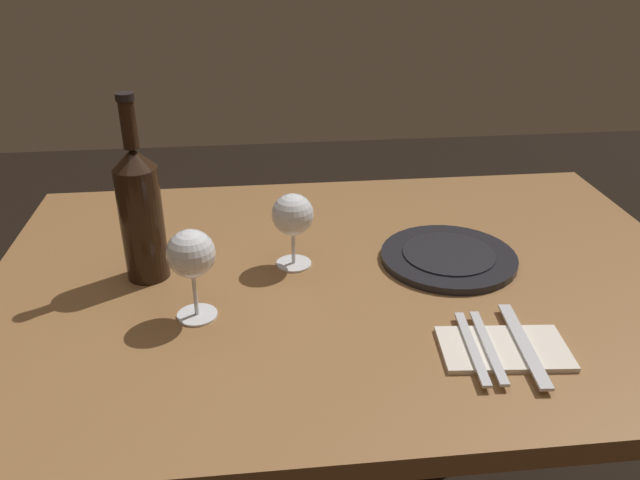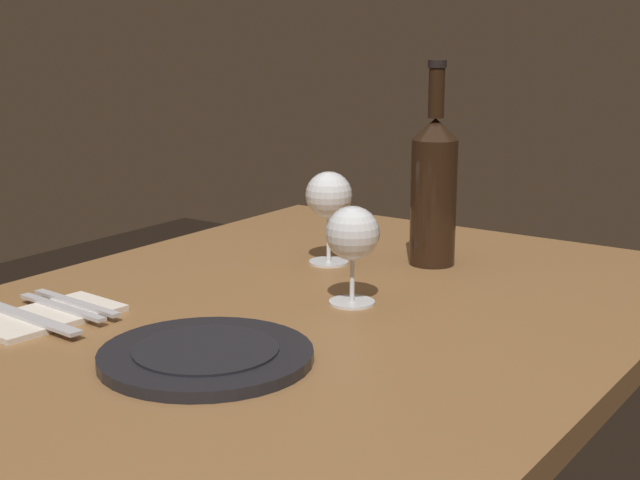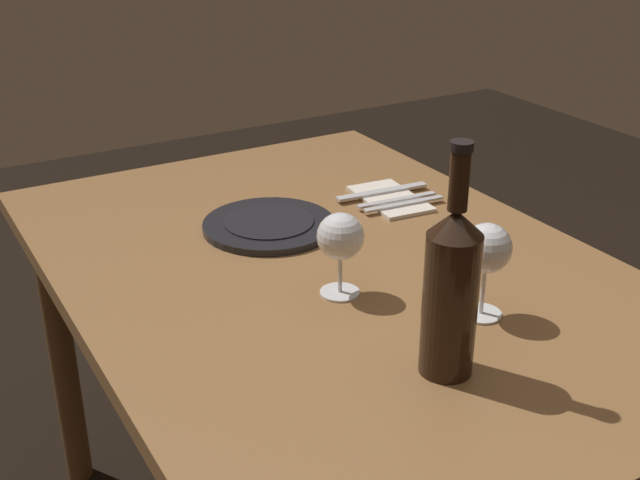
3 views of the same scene
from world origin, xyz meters
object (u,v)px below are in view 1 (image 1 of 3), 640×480
folded_napkin (504,349)px  wine_glass_right (191,256)px  table_knife (524,344)px  wine_bottle (141,211)px  fork_inner (488,346)px  wine_glass_left (293,217)px  dinner_plate (449,257)px  fork_outer (472,347)px

folded_napkin → wine_glass_right: bearing=162.6°
table_knife → wine_glass_right: bearing=163.6°
wine_bottle → fork_inner: 0.62m
folded_napkin → wine_bottle: bearing=152.6°
wine_glass_left → dinner_plate: (0.29, -0.02, -0.09)m
folded_napkin → fork_inner: bearing=180.0°
dinner_plate → table_knife: bearing=-83.6°
wine_bottle → fork_inner: bearing=-28.4°
fork_inner → table_knife: same height
dinner_plate → folded_napkin: dinner_plate is taller
table_knife → wine_glass_left: bearing=137.2°
fork_inner → dinner_plate: bearing=85.3°
fork_outer → table_knife: bearing=0.0°
fork_inner → wine_glass_left: bearing=131.8°
wine_glass_left → folded_napkin: size_ratio=0.71×
wine_bottle → dinner_plate: wine_bottle is taller
dinner_plate → folded_napkin: 0.28m
dinner_plate → folded_napkin: bearing=-89.7°
fork_inner → wine_bottle: bearing=151.6°
fork_outer → table_knife: 0.08m
wine_glass_right → fork_outer: size_ratio=0.86×
wine_bottle → dinner_plate: size_ratio=1.31×
folded_napkin → fork_outer: fork_outer is taller
wine_glass_left → wine_bottle: wine_bottle is taller
dinner_plate → wine_bottle: bearing=179.5°
fork_inner → table_knife: (0.05, 0.00, 0.00)m
wine_bottle → table_knife: wine_bottle is taller
fork_inner → fork_outer: 0.02m
folded_napkin → table_knife: (0.03, 0.00, 0.01)m
wine_bottle → folded_napkin: wine_bottle is taller
fork_outer → wine_bottle: bearing=150.4°
wine_bottle → table_knife: 0.67m
wine_glass_right → wine_bottle: wine_bottle is taller
fork_outer → table_knife: size_ratio=0.86×
wine_bottle → table_knife: size_ratio=1.58×
wine_glass_left → wine_bottle: bearing=-177.4°
fork_outer → wine_glass_right: bearing=160.6°
wine_glass_right → folded_napkin: (0.46, -0.15, -0.11)m
wine_glass_left → fork_inner: size_ratio=0.79×
dinner_plate → fork_inner: dinner_plate is taller
wine_glass_left → wine_glass_right: bearing=-137.5°
wine_bottle → table_knife: (0.59, -0.29, -0.12)m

